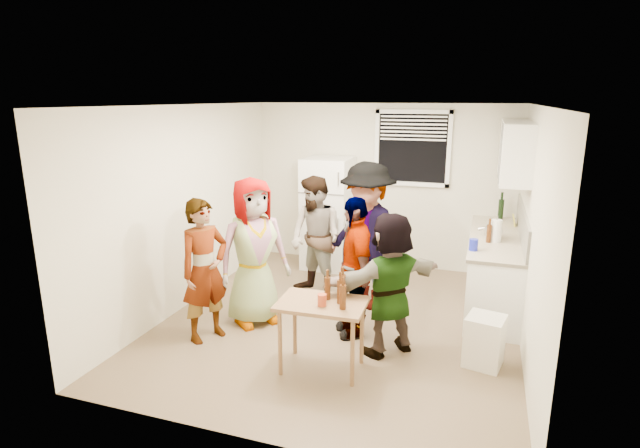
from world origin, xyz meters
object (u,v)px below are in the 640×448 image
(blue_cup, at_px, (473,250))
(guest_grey, at_px, (256,321))
(kettle, at_px, (493,238))
(guest_back_left, at_px, (316,295))
(beer_bottle_table, at_px, (327,299))
(guest_back_right, at_px, (365,305))
(trash_bin, at_px, (484,341))
(guest_stripe, at_px, (209,337))
(guest_black, at_px, (354,333))
(wine_bottle, at_px, (500,220))
(refrigerator, at_px, (328,213))
(beer_bottle_counter, at_px, (488,242))
(guest_orange, at_px, (388,351))
(red_cup, at_px, (322,306))
(serving_table, at_px, (322,368))

(blue_cup, height_order, guest_grey, blue_cup)
(kettle, height_order, guest_back_left, kettle)
(blue_cup, bearing_deg, guest_grey, -163.10)
(beer_bottle_table, relative_size, guest_back_right, 0.12)
(trash_bin, height_order, beer_bottle_table, beer_bottle_table)
(trash_bin, relative_size, guest_stripe, 0.32)
(guest_black, bearing_deg, guest_back_right, 157.09)
(trash_bin, bearing_deg, guest_back_right, 143.73)
(beer_bottle_table, relative_size, guest_back_left, 0.14)
(wine_bottle, bearing_deg, refrigerator, -176.38)
(beer_bottle_counter, bearing_deg, guest_grey, -156.31)
(trash_bin, distance_m, guest_orange, 0.98)
(guest_black, relative_size, guest_orange, 1.05)
(wine_bottle, relative_size, blue_cup, 2.23)
(beer_bottle_counter, xyz_separation_m, red_cup, (-1.44, -1.97, -0.20))
(refrigerator, distance_m, guest_stripe, 2.91)
(trash_bin, distance_m, serving_table, 1.63)
(wine_bottle, bearing_deg, guest_back_right, -137.08)
(guest_grey, relative_size, guest_orange, 1.15)
(refrigerator, distance_m, beer_bottle_counter, 2.58)
(beer_bottle_counter, distance_m, guest_grey, 2.93)
(blue_cup, bearing_deg, red_cup, -129.18)
(refrigerator, bearing_deg, wine_bottle, 3.62)
(wine_bottle, distance_m, blue_cup, 1.65)
(guest_grey, xyz_separation_m, guest_stripe, (-0.32, -0.54, 0.00))
(wine_bottle, height_order, serving_table, wine_bottle)
(refrigerator, distance_m, kettle, 2.54)
(guest_grey, relative_size, guest_black, 1.10)
(serving_table, bearing_deg, refrigerator, 106.54)
(serving_table, bearing_deg, red_cup, -70.63)
(refrigerator, xyz_separation_m, serving_table, (0.88, -2.96, -0.85))
(red_cup, bearing_deg, beer_bottle_table, 89.79)
(blue_cup, height_order, guest_stripe, blue_cup)
(blue_cup, relative_size, red_cup, 1.18)
(blue_cup, relative_size, guest_orange, 0.09)
(guest_back_left, height_order, guest_back_right, guest_back_right)
(guest_orange, bearing_deg, beer_bottle_table, -3.31)
(trash_bin, bearing_deg, kettle, 89.03)
(guest_back_right, bearing_deg, kettle, 46.17)
(beer_bottle_counter, xyz_separation_m, trash_bin, (0.02, -1.30, -0.65))
(kettle, distance_m, serving_table, 2.76)
(blue_cup, distance_m, guest_orange, 1.51)
(trash_bin, height_order, guest_back_left, trash_bin)
(beer_bottle_counter, height_order, beer_bottle_table, beer_bottle_counter)
(refrigerator, relative_size, blue_cup, 12.82)
(red_cup, bearing_deg, guest_black, 85.30)
(refrigerator, distance_m, wine_bottle, 2.51)
(wine_bottle, xyz_separation_m, beer_bottle_table, (-1.59, -3.03, -0.20))
(kettle, height_order, blue_cup, kettle)
(red_cup, bearing_deg, guest_stripe, 167.85)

